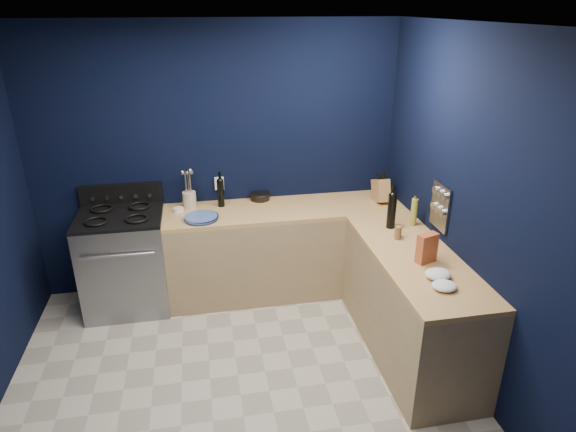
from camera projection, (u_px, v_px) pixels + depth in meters
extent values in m
cube|color=#ADA796|center=(241.00, 396.00, 3.73)|extent=(3.50, 3.50, 0.02)
cube|color=silver|center=(223.00, 23.00, 2.69)|extent=(3.50, 3.50, 0.02)
cube|color=black|center=(218.00, 161.00, 4.80)|extent=(3.50, 0.02, 2.60)
cube|color=black|center=(481.00, 220.00, 3.51)|extent=(0.02, 3.50, 2.60)
cube|color=#A1865C|center=(285.00, 251.00, 4.95)|extent=(2.30, 0.63, 0.86)
cube|color=olive|center=(285.00, 210.00, 4.77)|extent=(2.30, 0.63, 0.04)
cube|color=#A1865C|center=(410.00, 306.00, 4.05)|extent=(0.63, 1.67, 0.86)
cube|color=olive|center=(416.00, 257.00, 3.88)|extent=(0.63, 1.67, 0.04)
cube|color=gray|center=(126.00, 263.00, 4.67)|extent=(0.76, 0.66, 0.92)
cube|color=black|center=(122.00, 280.00, 4.39)|extent=(0.59, 0.02, 0.42)
cube|color=black|center=(119.00, 216.00, 4.48)|extent=(0.76, 0.66, 0.03)
cube|color=black|center=(121.00, 194.00, 4.71)|extent=(0.76, 0.06, 0.20)
cube|color=gray|center=(440.00, 207.00, 4.05)|extent=(0.02, 0.28, 0.38)
cube|color=white|center=(219.00, 183.00, 4.87)|extent=(0.09, 0.02, 0.13)
cylinder|color=#3D589A|center=(201.00, 218.00, 4.49)|extent=(0.30, 0.30, 0.04)
cylinder|color=white|center=(179.00, 210.00, 4.67)|extent=(0.10, 0.10, 0.04)
cylinder|color=beige|center=(189.00, 200.00, 4.74)|extent=(0.15, 0.15, 0.16)
cylinder|color=black|center=(221.00, 193.00, 4.75)|extent=(0.07, 0.07, 0.27)
cylinder|color=black|center=(260.00, 196.00, 4.95)|extent=(0.25, 0.25, 0.07)
cube|color=olive|center=(381.00, 190.00, 4.88)|extent=(0.13, 0.26, 0.27)
cylinder|color=black|center=(392.00, 211.00, 4.29)|extent=(0.09, 0.09, 0.31)
cylinder|color=#A5A239|center=(414.00, 212.00, 4.35)|extent=(0.07, 0.07, 0.25)
cylinder|color=olive|center=(398.00, 233.00, 4.11)|extent=(0.06, 0.06, 0.11)
cylinder|color=olive|center=(399.00, 232.00, 4.15)|extent=(0.06, 0.06, 0.10)
cube|color=#A12628|center=(427.00, 248.00, 3.72)|extent=(0.17, 0.12, 0.23)
ellipsoid|color=white|center=(438.00, 274.00, 3.53)|extent=(0.23, 0.22, 0.07)
ellipsoid|color=white|center=(444.00, 286.00, 3.40)|extent=(0.18, 0.16, 0.05)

